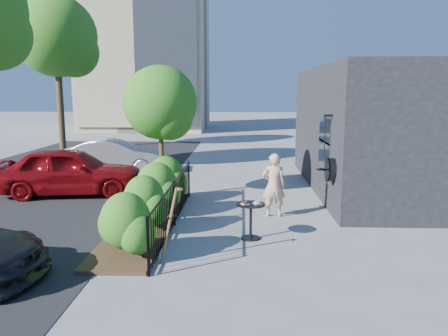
{
  "coord_description": "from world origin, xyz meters",
  "views": [
    {
      "loc": [
        0.11,
        -10.19,
        3.22
      ],
      "look_at": [
        -0.35,
        1.31,
        1.2
      ],
      "focal_mm": 35.0,
      "sensor_mm": 36.0,
      "label": 1
    }
  ],
  "objects_px": {
    "woman": "(274,185)",
    "car_red": "(70,171)",
    "cafe_table": "(251,215)",
    "car_silver": "(114,156)",
    "shovel": "(168,229)",
    "patio_tree": "(162,107)",
    "street_tree_far": "(57,41)"
  },
  "relations": [
    {
      "from": "cafe_table",
      "to": "car_silver",
      "type": "relative_size",
      "value": 0.21
    },
    {
      "from": "street_tree_far",
      "to": "car_red",
      "type": "bearing_deg",
      "value": -66.74
    },
    {
      "from": "patio_tree",
      "to": "cafe_table",
      "type": "xyz_separation_m",
      "value": [
        2.57,
        -3.67,
        -2.21
      ]
    },
    {
      "from": "patio_tree",
      "to": "car_silver",
      "type": "height_order",
      "value": "patio_tree"
    },
    {
      "from": "street_tree_far",
      "to": "shovel",
      "type": "bearing_deg",
      "value": -61.99
    },
    {
      "from": "car_red",
      "to": "car_silver",
      "type": "xyz_separation_m",
      "value": [
        0.26,
        3.93,
        -0.09
      ]
    },
    {
      "from": "street_tree_far",
      "to": "car_red",
      "type": "relative_size",
      "value": 1.86
    },
    {
      "from": "patio_tree",
      "to": "street_tree_far",
      "type": "relative_size",
      "value": 0.48
    },
    {
      "from": "woman",
      "to": "car_silver",
      "type": "xyz_separation_m",
      "value": [
        -5.95,
        6.11,
        -0.17
      ]
    },
    {
      "from": "woman",
      "to": "car_red",
      "type": "relative_size",
      "value": 0.37
    },
    {
      "from": "patio_tree",
      "to": "shovel",
      "type": "height_order",
      "value": "patio_tree"
    },
    {
      "from": "car_red",
      "to": "car_silver",
      "type": "relative_size",
      "value": 1.1
    },
    {
      "from": "patio_tree",
      "to": "car_red",
      "type": "height_order",
      "value": "patio_tree"
    },
    {
      "from": "woman",
      "to": "car_red",
      "type": "height_order",
      "value": "woman"
    },
    {
      "from": "cafe_table",
      "to": "car_red",
      "type": "xyz_separation_m",
      "value": [
        -5.59,
        3.99,
        0.21
      ]
    },
    {
      "from": "shovel",
      "to": "car_red",
      "type": "bearing_deg",
      "value": 126.37
    },
    {
      "from": "patio_tree",
      "to": "woman",
      "type": "height_order",
      "value": "patio_tree"
    },
    {
      "from": "patio_tree",
      "to": "street_tree_far",
      "type": "bearing_deg",
      "value": 124.51
    },
    {
      "from": "street_tree_far",
      "to": "cafe_table",
      "type": "bearing_deg",
      "value": -55.37
    },
    {
      "from": "cafe_table",
      "to": "street_tree_far",
      "type": "bearing_deg",
      "value": 124.63
    },
    {
      "from": "woman",
      "to": "car_silver",
      "type": "relative_size",
      "value": 0.41
    },
    {
      "from": "car_red",
      "to": "shovel",
      "type": "bearing_deg",
      "value": -151.24
    },
    {
      "from": "car_silver",
      "to": "street_tree_far",
      "type": "bearing_deg",
      "value": 29.72
    },
    {
      "from": "street_tree_far",
      "to": "car_silver",
      "type": "distance_m",
      "value": 10.02
    },
    {
      "from": "shovel",
      "to": "woman",
      "type": "bearing_deg",
      "value": 55.71
    },
    {
      "from": "woman",
      "to": "car_silver",
      "type": "height_order",
      "value": "woman"
    },
    {
      "from": "street_tree_far",
      "to": "car_silver",
      "type": "bearing_deg",
      "value": -54.6
    },
    {
      "from": "patio_tree",
      "to": "car_silver",
      "type": "relative_size",
      "value": 0.98
    },
    {
      "from": "cafe_table",
      "to": "shovel",
      "type": "xyz_separation_m",
      "value": [
        -1.59,
        -1.45,
        0.11
      ]
    },
    {
      "from": "car_silver",
      "to": "shovel",
      "type": "bearing_deg",
      "value": -163.92
    },
    {
      "from": "shovel",
      "to": "car_silver",
      "type": "relative_size",
      "value": 0.37
    },
    {
      "from": "cafe_table",
      "to": "woman",
      "type": "bearing_deg",
      "value": 70.88
    }
  ]
}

